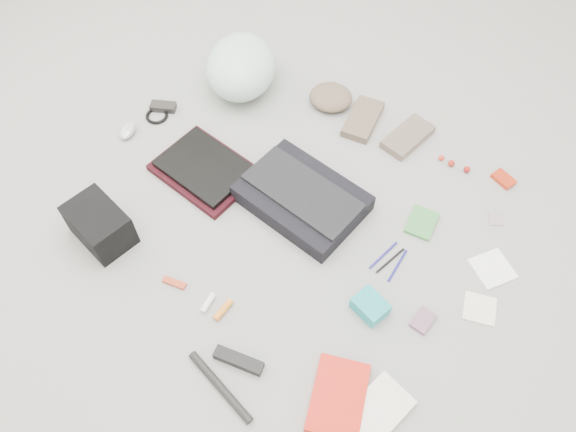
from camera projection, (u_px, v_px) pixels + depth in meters
The scene contains 33 objects.
ground_plane at pixel (288, 224), 2.03m from camera, with size 4.00×4.00×0.00m, color gray.
messenger_bag at pixel (302, 198), 2.05m from camera, with size 0.43×0.31×0.07m, color black.
bag_flap at pixel (302, 191), 2.02m from camera, with size 0.43×0.19×0.01m, color black.
laptop_sleeve at pixel (205, 170), 2.16m from camera, with size 0.37×0.28×0.03m, color black.
laptop at pixel (204, 167), 2.14m from camera, with size 0.33×0.24×0.02m, color black.
bike_helmet at pixel (241, 67), 2.34m from camera, with size 0.29×0.36×0.22m, color silver.
beanie at pixel (331, 97), 2.35m from camera, with size 0.18×0.17×0.06m, color brown.
mitten_left at pixel (363, 119), 2.30m from camera, with size 0.11×0.23×0.03m, color brown.
mitten_right at pixel (408, 137), 2.25m from camera, with size 0.11×0.22×0.03m, color #6F5C51.
power_brick at pixel (163, 107), 2.34m from camera, with size 0.10×0.05×0.03m, color black.
cable_coil at pixel (157, 116), 2.32m from camera, with size 0.09×0.09×0.01m, color black.
mouse at pixel (128, 131), 2.26m from camera, with size 0.06×0.10×0.04m, color #B3B1BD.
camera_bag at pixel (100, 225), 1.95m from camera, with size 0.22×0.15×0.14m, color black.
multitool at pixel (174, 283), 1.89m from camera, with size 0.08×0.02×0.01m, color #AF361E.
toiletry_tube_white at pixel (208, 303), 1.85m from camera, with size 0.02×0.02×0.07m, color white.
toiletry_tube_orange at pixel (223, 310), 1.83m from camera, with size 0.02×0.02×0.08m, color orange.
u_lock at pixel (239, 360), 1.73m from camera, with size 0.16×0.04×0.03m, color black.
bike_pump at pixel (220, 387), 1.69m from camera, with size 0.03×0.03×0.28m, color black.
book_red at pixel (338, 397), 1.68m from camera, with size 0.16×0.24×0.02m, color red.
book_white at pixel (378, 410), 1.66m from camera, with size 0.13×0.20×0.02m, color silver.
notepad at pixel (422, 223), 2.03m from camera, with size 0.09×0.13×0.01m, color #3C813E.
pen_blue at pixel (383, 255), 1.96m from camera, with size 0.01×0.01×0.15m, color navy.
pen_black at pixel (390, 261), 1.94m from camera, with size 0.01×0.01×0.14m, color black.
pen_navy at pixel (397, 266), 1.93m from camera, with size 0.01×0.01×0.14m, color navy.
accordion_wallet at pixel (370, 306), 1.82m from camera, with size 0.11×0.09×0.05m, color teal.
card_deck at pixel (423, 320), 1.82m from camera, with size 0.06×0.08×0.02m, color #865A76.
napkin_top at pixel (493, 269), 1.93m from camera, with size 0.13×0.13×0.01m, color white.
napkin_bottom at pixel (480, 309), 1.85m from camera, with size 0.10×0.10×0.01m, color silver.
lollipop_a at pixel (441, 158), 2.19m from camera, with size 0.02×0.02×0.02m, color red.
lollipop_b at pixel (451, 163), 2.18m from camera, with size 0.03×0.03×0.03m, color #9E1F0F.
lollipop_c at pixel (467, 169), 2.16m from camera, with size 0.03×0.03×0.03m, color maroon.
altoids_tin at pixel (504, 179), 2.14m from camera, with size 0.08×0.05×0.02m, color #B62A12.
stamp_sheet at pixel (496, 219), 2.04m from camera, with size 0.05×0.06×0.00m, color #A38495.
Camera 1 is at (0.54, -0.97, 1.71)m, focal length 35.00 mm.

